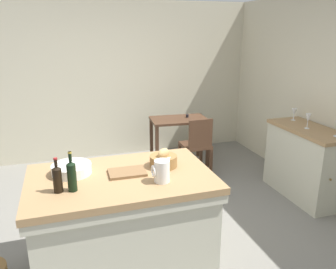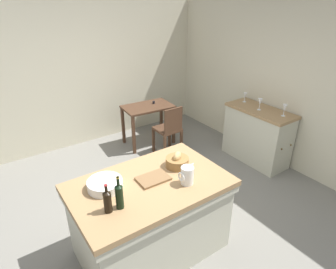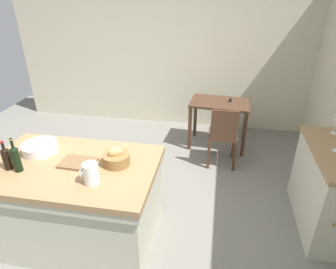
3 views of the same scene
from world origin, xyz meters
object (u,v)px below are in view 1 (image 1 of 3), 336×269
(wooden_chair, at_px, (197,145))
(wine_glass_left, at_px, (308,118))
(wash_bowl, at_px, (72,169))
(wine_bottle_amber, at_px, (57,178))
(cutting_board, at_px, (127,172))
(wine_glass_middle, at_px, (294,112))
(side_cabinet, at_px, (305,162))
(island_table, at_px, (123,218))
(bread_basket, at_px, (163,160))
(writing_desk, at_px, (179,126))
(pitcher, at_px, (162,171))
(wine_bottle_dark, at_px, (72,175))

(wooden_chair, relative_size, wine_glass_left, 4.87)
(wash_bowl, distance_m, wine_bottle_amber, 0.36)
(cutting_board, height_order, wine_glass_middle, wine_glass_middle)
(side_cabinet, bearing_deg, island_table, -165.43)
(bread_basket, distance_m, cutting_board, 0.36)
(island_table, xyz_separation_m, bread_basket, (0.42, 0.09, 0.48))
(writing_desk, distance_m, wine_glass_left, 2.00)
(wine_glass_left, xyz_separation_m, wine_glass_middle, (0.10, 0.39, -0.02))
(island_table, height_order, wine_bottle_amber, wine_bottle_amber)
(island_table, height_order, cutting_board, cutting_board)
(island_table, bearing_deg, bread_basket, 12.37)
(wooden_chair, height_order, pitcher, pitcher)
(wash_bowl, relative_size, wine_glass_middle, 2.12)
(wine_bottle_dark, bearing_deg, wooden_chair, 45.16)
(wooden_chair, distance_m, bread_basket, 1.92)
(wooden_chair, distance_m, wine_bottle_dark, 2.64)
(writing_desk, bearing_deg, pitcher, -112.64)
(pitcher, bearing_deg, writing_desk, 67.36)
(bread_basket, xyz_separation_m, cutting_board, (-0.35, -0.07, -0.05))
(wooden_chair, height_order, bread_basket, bread_basket)
(wine_bottle_dark, bearing_deg, island_table, 22.35)
(bread_basket, height_order, cutting_board, bread_basket)
(cutting_board, bearing_deg, wine_glass_left, 14.72)
(island_table, distance_m, wine_bottle_amber, 0.76)
(wine_bottle_amber, bearing_deg, pitcher, -4.54)
(writing_desk, xyz_separation_m, wash_bowl, (-1.74, -2.07, 0.32))
(wine_bottle_amber, bearing_deg, wine_bottle_dark, -6.25)
(writing_desk, relative_size, wine_glass_left, 5.00)
(side_cabinet, xyz_separation_m, cutting_board, (-2.47, -0.63, 0.45))
(wooden_chair, relative_size, cutting_board, 2.85)
(writing_desk, xyz_separation_m, wine_bottle_dark, (-1.75, -2.41, 0.41))
(island_table, bearing_deg, wooden_chair, 49.70)
(pitcher, height_order, wine_glass_middle, pitcher)
(pitcher, height_order, wine_bottle_amber, wine_bottle_amber)
(wine_bottle_amber, bearing_deg, island_table, 16.85)
(wooden_chair, xyz_separation_m, wine_glass_left, (1.07, -1.00, 0.56))
(cutting_board, height_order, wine_bottle_amber, wine_bottle_amber)
(island_table, height_order, wash_bowl, wash_bowl)
(side_cabinet, bearing_deg, writing_desk, 126.86)
(writing_desk, distance_m, wash_bowl, 2.73)
(wooden_chair, relative_size, bread_basket, 3.62)
(wooden_chair, distance_m, pitcher, 2.24)
(island_table, distance_m, writing_desk, 2.62)
(island_table, height_order, wine_bottle_dark, wine_bottle_dark)
(island_table, relative_size, bread_basket, 6.28)
(bread_basket, bearing_deg, island_table, -167.63)
(writing_desk, height_order, cutting_board, cutting_board)
(side_cabinet, height_order, wash_bowl, wash_bowl)
(cutting_board, bearing_deg, bread_basket, 10.43)
(side_cabinet, height_order, wine_glass_middle, wine_glass_middle)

